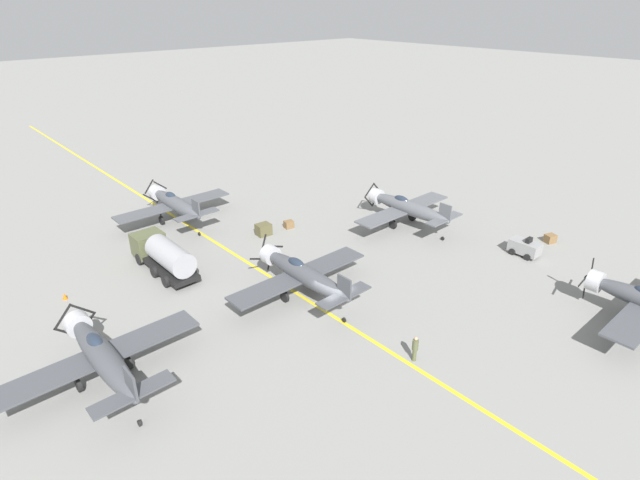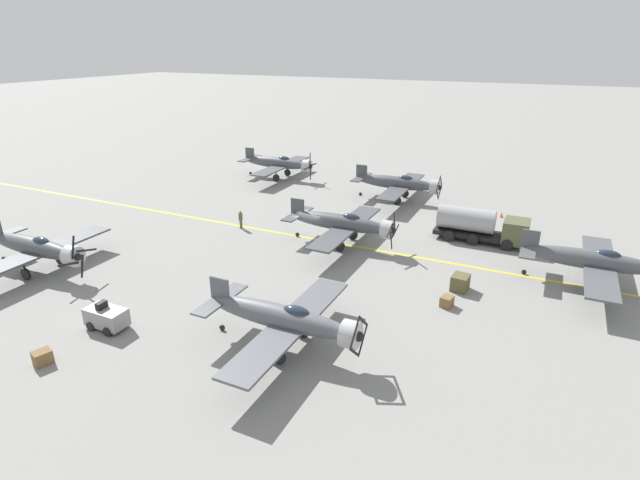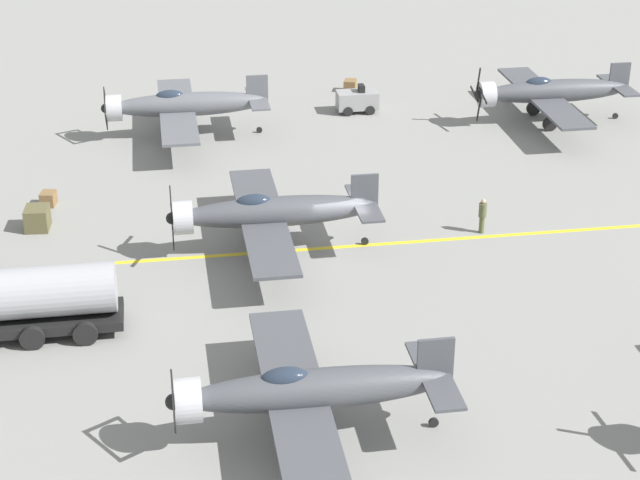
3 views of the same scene
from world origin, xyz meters
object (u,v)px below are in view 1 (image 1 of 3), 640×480
(supply_crate_by_tanker, at_px, (289,224))
(airplane_far_center, at_px, (175,203))
(tow_tractor, at_px, (525,247))
(supply_crate_mid_lane, at_px, (550,239))
(fuel_tanker, at_px, (163,255))
(supply_crate_outboard, at_px, (264,229))
(airplane_mid_right, at_px, (407,207))
(traffic_cone, at_px, (65,296))
(airplane_mid_center, at_px, (302,274))
(ground_crew_walking, at_px, (415,348))
(airplane_mid_left, at_px, (101,355))

(supply_crate_by_tanker, bearing_deg, airplane_far_center, 130.74)
(tow_tractor, xyz_separation_m, supply_crate_mid_lane, (4.29, -0.34, -0.40))
(airplane_far_center, height_order, tow_tractor, airplane_far_center)
(tow_tractor, relative_size, supply_crate_mid_lane, 2.75)
(airplane_far_center, xyz_separation_m, fuel_tanker, (-5.57, -8.79, -0.50))
(supply_crate_outboard, bearing_deg, airplane_mid_right, -32.88)
(traffic_cone, bearing_deg, supply_crate_outboard, -2.28)
(airplane_mid_center, bearing_deg, fuel_tanker, 101.95)
(airplane_mid_right, height_order, supply_crate_outboard, airplane_mid_right)
(supply_crate_by_tanker, bearing_deg, supply_crate_outboard, 173.67)
(ground_crew_walking, height_order, supply_crate_by_tanker, ground_crew_walking)
(supply_crate_mid_lane, bearing_deg, supply_crate_outboard, 134.77)
(airplane_mid_left, relative_size, tow_tractor, 4.62)
(airplane_mid_right, bearing_deg, traffic_cone, 176.99)
(airplane_far_center, bearing_deg, traffic_cone, -140.58)
(airplane_mid_center, height_order, tow_tractor, airplane_mid_center)
(tow_tractor, relative_size, supply_crate_by_tanker, 2.98)
(supply_crate_mid_lane, distance_m, supply_crate_outboard, 27.19)
(airplane_mid_right, distance_m, supply_crate_by_tanker, 11.88)
(traffic_cone, bearing_deg, airplane_mid_left, -95.30)
(supply_crate_outboard, height_order, traffic_cone, supply_crate_outboard)
(airplane_mid_center, distance_m, supply_crate_by_tanker, 13.05)
(tow_tractor, height_order, supply_crate_outboard, tow_tractor)
(airplane_mid_left, distance_m, traffic_cone, 11.52)
(airplane_far_center, xyz_separation_m, supply_crate_outboard, (4.79, -8.56, -1.45))
(airplane_far_center, relative_size, tow_tractor, 4.62)
(airplane_far_center, bearing_deg, ground_crew_walking, -79.31)
(airplane_mid_center, bearing_deg, supply_crate_mid_lane, -36.41)
(traffic_cone, bearing_deg, supply_crate_by_tanker, -2.83)
(airplane_mid_center, relative_size, supply_crate_by_tanker, 13.74)
(airplane_mid_center, distance_m, tow_tractor, 20.78)
(fuel_tanker, height_order, supply_crate_outboard, fuel_tanker)
(tow_tractor, bearing_deg, airplane_mid_right, 104.39)
(fuel_tanker, distance_m, supply_crate_mid_lane, 35.15)
(airplane_far_center, bearing_deg, tow_tractor, -45.46)
(fuel_tanker, bearing_deg, supply_crate_outboard, 1.26)
(tow_tractor, xyz_separation_m, ground_crew_walking, (-18.77, -2.61, 0.19))
(tow_tractor, height_order, ground_crew_walking, same)
(airplane_mid_left, xyz_separation_m, traffic_cone, (1.05, 11.34, -1.74))
(airplane_mid_center, xyz_separation_m, supply_crate_mid_lane, (23.48, -8.22, -1.62))
(airplane_mid_left, bearing_deg, supply_crate_by_tanker, 42.80)
(airplane_far_center, bearing_deg, supply_crate_by_tanker, -40.24)
(airplane_mid_center, xyz_separation_m, fuel_tanker, (-6.03, 10.86, -0.50))
(tow_tractor, height_order, supply_crate_by_tanker, tow_tractor)
(airplane_mid_left, xyz_separation_m, supply_crate_outboard, (19.21, 10.62, -1.45))
(fuel_tanker, bearing_deg, airplane_far_center, 57.64)
(fuel_tanker, relative_size, ground_crew_walking, 4.46)
(airplane_mid_right, bearing_deg, fuel_tanker, 174.08)
(airplane_mid_center, relative_size, tow_tractor, 4.62)
(airplane_mid_right, xyz_separation_m, supply_crate_by_tanker, (-9.12, 7.43, -1.65))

